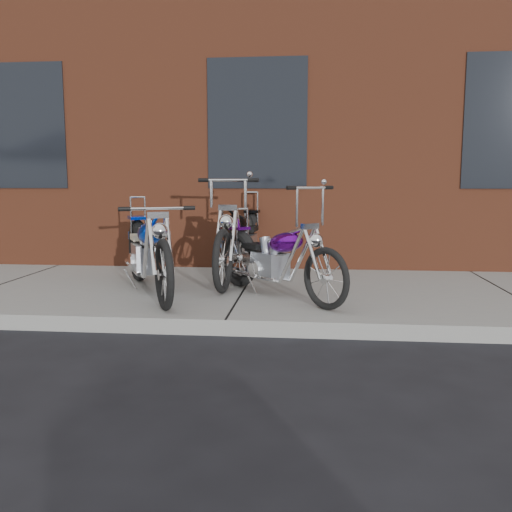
# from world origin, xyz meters

# --- Properties ---
(ground) EXTENTS (120.00, 120.00, 0.00)m
(ground) POSITION_xyz_m (0.00, 0.00, 0.00)
(ground) COLOR black
(ground) RESTS_ON ground
(sidewalk) EXTENTS (22.00, 3.00, 0.15)m
(sidewalk) POSITION_xyz_m (0.00, 1.50, 0.07)
(sidewalk) COLOR gray
(sidewalk) RESTS_ON ground
(building_brick) EXTENTS (22.00, 10.00, 8.00)m
(building_brick) POSITION_xyz_m (0.00, 8.00, 4.00)
(building_brick) COLOR brown
(building_brick) RESTS_ON ground
(chopper_purple) EXTENTS (1.51, 1.66, 1.20)m
(chopper_purple) POSITION_xyz_m (0.38, 1.10, 0.54)
(chopper_purple) COLOR black
(chopper_purple) RESTS_ON sidewalk
(chopper_blue) EXTENTS (1.17, 2.23, 1.06)m
(chopper_blue) POSITION_xyz_m (-1.05, 1.15, 0.59)
(chopper_blue) COLOR black
(chopper_blue) RESTS_ON sidewalk
(chopper_third) EXTENTS (0.62, 2.53, 1.28)m
(chopper_third) POSITION_xyz_m (-0.13, 2.15, 0.61)
(chopper_third) COLOR black
(chopper_third) RESTS_ON sidewalk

